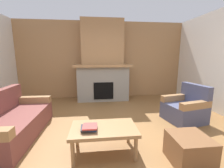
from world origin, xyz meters
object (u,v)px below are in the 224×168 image
(couch, at_px, (11,122))
(ottoman, at_px, (189,149))
(armchair, at_px, (185,108))
(fireplace, at_px, (103,66))
(coffee_table, at_px, (104,131))

(couch, relative_size, ottoman, 3.49)
(ottoman, bearing_deg, armchair, 59.70)
(fireplace, bearing_deg, armchair, -48.17)
(fireplace, relative_size, coffee_table, 2.70)
(coffee_table, bearing_deg, fireplace, 87.26)
(coffee_table, bearing_deg, armchair, 26.88)
(fireplace, bearing_deg, ottoman, -72.94)
(fireplace, relative_size, ottoman, 5.19)
(couch, relative_size, armchair, 2.01)
(coffee_table, bearing_deg, couch, 157.97)
(couch, distance_m, armchair, 3.68)
(fireplace, distance_m, couch, 3.11)
(coffee_table, xyz_separation_m, ottoman, (1.18, -0.35, -0.18))
(couch, distance_m, coffee_table, 1.83)
(fireplace, bearing_deg, couch, -128.08)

